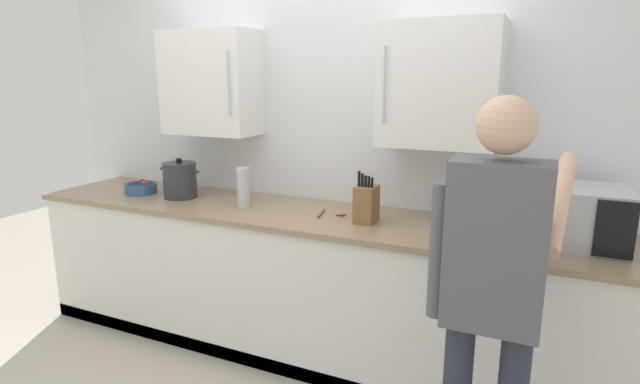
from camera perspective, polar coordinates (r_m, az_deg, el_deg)
name	(u,v)px	position (r m, az deg, el deg)	size (l,w,h in m)	color
back_wall_tiled	(325,120)	(3.30, 0.60, 8.12)	(4.26, 0.44, 2.78)	silver
counter_unit	(302,282)	(3.23, -2.09, -10.18)	(3.72, 0.71, 0.92)	white
microwave_oven	(556,214)	(2.76, 25.15, -2.25)	(0.60, 0.80, 0.29)	#B7BABF
thermos_flask	(243,187)	(3.20, -8.69, 0.56)	(0.09, 0.09, 0.25)	#B7BABF
wooden_spoon	(332,213)	(3.00, 1.36, -2.44)	(0.18, 0.18, 0.02)	#A37547
stock_pot	(180,180)	(3.54, -15.59, 1.31)	(0.32, 0.23, 0.27)	#2D2D33
fruit_bowl	(141,187)	(3.77, -19.63, 0.52)	(0.22, 0.22, 0.10)	#335684
knife_block	(366,203)	(2.85, 5.27, -1.31)	(0.11, 0.15, 0.30)	brown
person_figure	(493,283)	(1.95, 19.07, -9.77)	(0.49, 0.66, 1.67)	#282D3D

